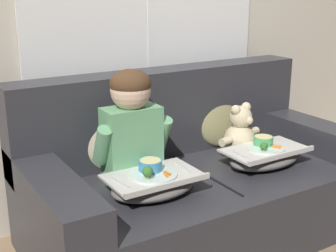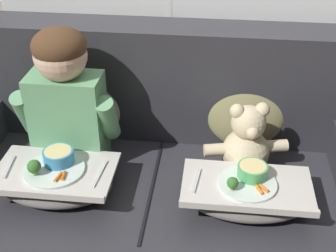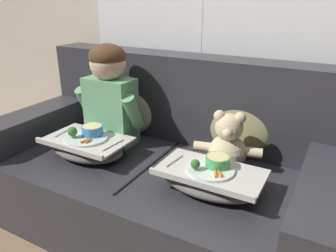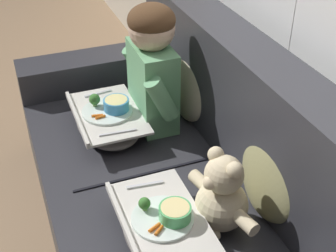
{
  "view_description": "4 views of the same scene",
  "coord_description": "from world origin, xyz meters",
  "px_view_note": "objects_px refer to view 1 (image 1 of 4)",
  "views": [
    {
      "loc": [
        -1.46,
        -2.03,
        1.45
      ],
      "look_at": [
        -0.13,
        0.14,
        0.67
      ],
      "focal_mm": 50.0,
      "sensor_mm": 36.0,
      "label": 1
    },
    {
      "loc": [
        0.24,
        -1.54,
        1.66
      ],
      "look_at": [
        0.06,
        -0.01,
        0.69
      ],
      "focal_mm": 50.0,
      "sensor_mm": 36.0,
      "label": 2
    },
    {
      "loc": [
        0.85,
        -1.4,
        1.29
      ],
      "look_at": [
        0.03,
        0.08,
        0.61
      ],
      "focal_mm": 35.0,
      "sensor_mm": 36.0,
      "label": 3
    },
    {
      "loc": [
        1.49,
        -0.54,
        1.73
      ],
      "look_at": [
        0.09,
        -0.0,
        0.71
      ],
      "focal_mm": 50.0,
      "sensor_mm": 36.0,
      "label": 4
    }
  ],
  "objects_px": {
    "teddy_bear": "(240,133)",
    "child_figure": "(131,121)",
    "couch": "(191,181)",
    "lap_tray_child": "(153,184)",
    "lap_tray_teddy": "(265,156)",
    "throw_pillow_behind_child": "(115,137)",
    "throw_pillow_behind_teddy": "(220,118)"
  },
  "relations": [
    {
      "from": "teddy_bear",
      "to": "lap_tray_teddy",
      "type": "distance_m",
      "value": 0.24
    },
    {
      "from": "child_figure",
      "to": "throw_pillow_behind_child",
      "type": "bearing_deg",
      "value": 90.0
    },
    {
      "from": "throw_pillow_behind_teddy",
      "to": "lap_tray_teddy",
      "type": "xyz_separation_m",
      "value": [
        0.0,
        -0.44,
        -0.13
      ]
    },
    {
      "from": "couch",
      "to": "teddy_bear",
      "type": "distance_m",
      "value": 0.44
    },
    {
      "from": "throw_pillow_behind_child",
      "to": "teddy_bear",
      "type": "height_order",
      "value": "throw_pillow_behind_child"
    },
    {
      "from": "couch",
      "to": "lap_tray_child",
      "type": "bearing_deg",
      "value": -150.85
    },
    {
      "from": "couch",
      "to": "throw_pillow_behind_child",
      "type": "bearing_deg",
      "value": 149.05
    },
    {
      "from": "couch",
      "to": "throw_pillow_behind_child",
      "type": "height_order",
      "value": "couch"
    },
    {
      "from": "throw_pillow_behind_child",
      "to": "lap_tray_child",
      "type": "relative_size",
      "value": 0.88
    },
    {
      "from": "couch",
      "to": "throw_pillow_behind_teddy",
      "type": "distance_m",
      "value": 0.52
    },
    {
      "from": "teddy_bear",
      "to": "throw_pillow_behind_child",
      "type": "bearing_deg",
      "value": 164.49
    },
    {
      "from": "lap_tray_teddy",
      "to": "couch",
      "type": "bearing_deg",
      "value": 150.82
    },
    {
      "from": "child_figure",
      "to": "teddy_bear",
      "type": "distance_m",
      "value": 0.78
    },
    {
      "from": "throw_pillow_behind_teddy",
      "to": "child_figure",
      "type": "xyz_separation_m",
      "value": [
        -0.76,
        -0.21,
        0.15
      ]
    },
    {
      "from": "throw_pillow_behind_child",
      "to": "lap_tray_teddy",
      "type": "bearing_deg",
      "value": -30.07
    },
    {
      "from": "child_figure",
      "to": "lap_tray_teddy",
      "type": "xyz_separation_m",
      "value": [
        0.76,
        -0.23,
        -0.27
      ]
    },
    {
      "from": "child_figure",
      "to": "teddy_bear",
      "type": "relative_size",
      "value": 1.72
    },
    {
      "from": "child_figure",
      "to": "lap_tray_teddy",
      "type": "distance_m",
      "value": 0.84
    },
    {
      "from": "throw_pillow_behind_child",
      "to": "teddy_bear",
      "type": "bearing_deg",
      "value": -15.51
    },
    {
      "from": "child_figure",
      "to": "teddy_bear",
      "type": "bearing_deg",
      "value": -0.26
    },
    {
      "from": "throw_pillow_behind_child",
      "to": "teddy_bear",
      "type": "xyz_separation_m",
      "value": [
        0.76,
        -0.21,
        -0.05
      ]
    },
    {
      "from": "throw_pillow_behind_teddy",
      "to": "teddy_bear",
      "type": "distance_m",
      "value": 0.22
    },
    {
      "from": "couch",
      "to": "throw_pillow_behind_teddy",
      "type": "height_order",
      "value": "couch"
    },
    {
      "from": "couch",
      "to": "lap_tray_teddy",
      "type": "bearing_deg",
      "value": -29.18
    },
    {
      "from": "throw_pillow_behind_child",
      "to": "throw_pillow_behind_teddy",
      "type": "bearing_deg",
      "value": 0.0
    },
    {
      "from": "couch",
      "to": "lap_tray_teddy",
      "type": "xyz_separation_m",
      "value": [
        0.38,
        -0.21,
        0.15
      ]
    },
    {
      "from": "teddy_bear",
      "to": "lap_tray_child",
      "type": "height_order",
      "value": "teddy_bear"
    },
    {
      "from": "lap_tray_child",
      "to": "throw_pillow_behind_child",
      "type": "bearing_deg",
      "value": 89.98
    },
    {
      "from": "child_figure",
      "to": "lap_tray_teddy",
      "type": "relative_size",
      "value": 1.24
    },
    {
      "from": "teddy_bear",
      "to": "child_figure",
      "type": "bearing_deg",
      "value": 179.74
    },
    {
      "from": "lap_tray_child",
      "to": "child_figure",
      "type": "bearing_deg",
      "value": 89.97
    },
    {
      "from": "couch",
      "to": "child_figure",
      "type": "xyz_separation_m",
      "value": [
        -0.38,
        0.02,
        0.43
      ]
    }
  ]
}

